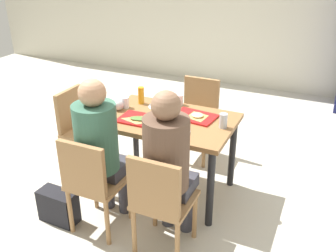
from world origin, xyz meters
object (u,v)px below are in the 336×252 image
at_px(soda_can, 223,121).
at_px(handbag, 58,206).
at_px(pizza_slice_a, 139,119).
at_px(condiment_bottle, 141,95).
at_px(foil_bundle, 118,105).
at_px(paper_plate_near_edge, 177,131).
at_px(person_in_red, 100,143).
at_px(plastic_cup_b, 154,129).
at_px(chair_near_left, 92,180).
at_px(tray_red_near, 140,119).
at_px(tray_red_far, 194,116).
at_px(person_in_brown_jacket, 168,159).
at_px(plastic_cup_c, 125,103).
at_px(paper_plate_center, 160,106).
at_px(pizza_slice_b, 197,116).
at_px(main_table, 168,129).
at_px(chair_left_end, 80,125).
at_px(chair_far_side, 198,112).
at_px(plastic_cup_a, 179,100).
at_px(chair_near_right, 160,199).

relative_size(soda_can, handbag, 0.38).
height_order(pizza_slice_a, condiment_bottle, condiment_bottle).
height_order(foil_bundle, handbag, foil_bundle).
bearing_deg(soda_can, paper_plate_near_edge, -144.10).
bearing_deg(person_in_red, paper_plate_near_edge, 42.37).
bearing_deg(plastic_cup_b, handbag, -145.41).
distance_m(chair_near_left, condiment_bottle, 1.02).
distance_m(pizza_slice_a, foil_bundle, 0.33).
xyz_separation_m(paper_plate_near_edge, foil_bundle, (-0.65, 0.19, 0.05)).
distance_m(tray_red_near, soda_can, 0.70).
height_order(person_in_red, tray_red_far, person_in_red).
bearing_deg(person_in_brown_jacket, plastic_cup_c, 137.43).
distance_m(person_in_red, tray_red_near, 0.50).
distance_m(tray_red_near, paper_plate_center, 0.34).
xyz_separation_m(pizza_slice_b, soda_can, (0.25, -0.09, 0.04)).
bearing_deg(main_table, chair_left_end, 180.00).
bearing_deg(pizza_slice_b, chair_near_left, -120.53).
xyz_separation_m(tray_red_near, condiment_bottle, (-0.17, 0.34, 0.07)).
xyz_separation_m(paper_plate_center, foil_bundle, (-0.31, -0.23, 0.05)).
bearing_deg(plastic_cup_b, chair_left_end, 161.92).
bearing_deg(chair_left_end, soda_can, 0.75).
xyz_separation_m(chair_far_side, pizza_slice_b, (0.23, -0.65, 0.27)).
distance_m(chair_near_left, person_in_red, 0.28).
distance_m(tray_red_far, pizza_slice_b, 0.03).
distance_m(main_table, plastic_cup_c, 0.48).
bearing_deg(pizza_slice_b, person_in_brown_jacket, -85.59).
relative_size(chair_near_left, plastic_cup_a, 8.32).
bearing_deg(condiment_bottle, pizza_slice_a, -64.26).
bearing_deg(main_table, plastic_cup_b, -84.93).
height_order(chair_near_right, pizza_slice_a, chair_near_right).
bearing_deg(plastic_cup_c, person_in_red, -75.90).
bearing_deg(chair_left_end, condiment_bottle, 19.55).
bearing_deg(paper_plate_near_edge, chair_near_right, -78.42).
relative_size(paper_plate_center, plastic_cup_b, 2.20).
height_order(chair_far_side, chair_left_end, same).
xyz_separation_m(plastic_cup_b, condiment_bottle, (-0.40, 0.53, 0.03)).
bearing_deg(chair_far_side, chair_left_end, -141.36).
height_order(chair_far_side, plastic_cup_c, chair_far_side).
xyz_separation_m(main_table, person_in_brown_jacket, (0.28, -0.62, 0.10)).
bearing_deg(handbag, paper_plate_near_edge, 35.31).
bearing_deg(tray_red_far, foil_bundle, -169.05).
distance_m(main_table, paper_plate_center, 0.29).
xyz_separation_m(tray_red_near, pizza_slice_a, (0.01, -0.03, 0.02)).
height_order(paper_plate_center, soda_can, soda_can).
xyz_separation_m(chair_left_end, soda_can, (1.43, 0.02, 0.31)).
height_order(chair_far_side, pizza_slice_b, chair_far_side).
bearing_deg(condiment_bottle, tray_red_far, -9.42).
relative_size(foil_bundle, handbag, 0.31).
bearing_deg(chair_near_right, paper_plate_near_edge, 101.58).
bearing_deg(pizza_slice_a, chair_left_end, 168.02).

